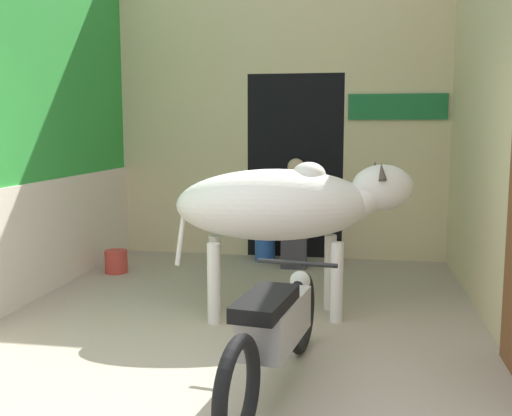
{
  "coord_description": "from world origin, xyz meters",
  "views": [
    {
      "loc": [
        1.0,
        -3.18,
        1.67
      ],
      "look_at": [
        0.11,
        1.99,
        0.96
      ],
      "focal_mm": 42.0,
      "sensor_mm": 36.0,
      "label": 1
    }
  ],
  "objects": [
    {
      "name": "wall_back_with_doorway",
      "position": [
        0.08,
        4.69,
        1.69
      ],
      "size": [
        4.2,
        0.93,
        4.06
      ],
      "color": "beige",
      "rests_on": "ground_plane"
    },
    {
      "name": "bucket",
      "position": [
        -1.74,
        3.21,
        0.13
      ],
      "size": [
        0.26,
        0.26,
        0.26
      ],
      "color": "#C63D33",
      "rests_on": "ground_plane"
    },
    {
      "name": "cow",
      "position": [
        0.4,
        1.96,
        0.99
      ],
      "size": [
        2.13,
        0.99,
        1.39
      ],
      "color": "silver",
      "rests_on": "ground_plane"
    },
    {
      "name": "wall_right_with_door",
      "position": [
        2.19,
        2.16,
        2.0
      ],
      "size": [
        0.22,
        4.42,
        4.06
      ],
      "color": "beige",
      "rests_on": "ground_plane"
    },
    {
      "name": "shopkeeper_seated",
      "position": [
        0.27,
        3.88,
        0.68
      ],
      "size": [
        0.43,
        0.33,
        1.3
      ],
      "color": "#3D3842",
      "rests_on": "ground_plane"
    },
    {
      "name": "motorcycle_near",
      "position": [
        0.51,
        0.41,
        0.42
      ],
      "size": [
        0.58,
        2.01,
        0.73
      ],
      "color": "black",
      "rests_on": "ground_plane"
    },
    {
      "name": "wall_left_shopfront",
      "position": [
        -2.18,
        2.2,
        1.96
      ],
      "size": [
        0.25,
        4.42,
        4.06
      ],
      "color": "green",
      "rests_on": "ground_plane"
    },
    {
      "name": "plastic_stool",
      "position": [
        -0.14,
        4.12,
        0.25
      ],
      "size": [
        0.36,
        0.36,
        0.47
      ],
      "color": "#2856B2",
      "rests_on": "ground_plane"
    },
    {
      "name": "ground_plane",
      "position": [
        0.0,
        0.0,
        0.0
      ],
      "size": [
        30.0,
        30.0,
        0.0
      ],
      "primitive_type": "plane",
      "color": "tan"
    }
  ]
}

